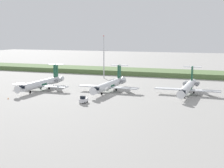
# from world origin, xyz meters

# --- Properties ---
(ground_plane) EXTENTS (500.00, 500.00, 0.00)m
(ground_plane) POSITION_xyz_m (0.00, 30.00, 0.00)
(ground_plane) COLOR #9E9B96
(grass_berm) EXTENTS (320.00, 20.00, 2.40)m
(grass_berm) POSITION_xyz_m (0.00, 62.83, 1.20)
(grass_berm) COLOR #597542
(grass_berm) RESTS_ON ground
(regional_jet_nearest) EXTENTS (22.81, 31.00, 9.00)m
(regional_jet_nearest) POSITION_xyz_m (-26.78, 0.86, 2.54)
(regional_jet_nearest) COLOR silver
(regional_jet_nearest) RESTS_ON ground
(regional_jet_second) EXTENTS (22.81, 31.00, 9.00)m
(regional_jet_second) POSITION_xyz_m (-1.36, 6.94, 2.54)
(regional_jet_second) COLOR silver
(regional_jet_second) RESTS_ON ground
(regional_jet_third) EXTENTS (22.81, 31.00, 9.00)m
(regional_jet_third) POSITION_xyz_m (26.73, 10.95, 2.54)
(regional_jet_third) COLOR silver
(regional_jet_third) RESTS_ON ground
(antenna_mast) EXTENTS (4.40, 0.50, 20.52)m
(antenna_mast) POSITION_xyz_m (-17.52, 40.82, 8.56)
(antenna_mast) COLOR #B2B2B7
(antenna_mast) RESTS_ON ground
(baggage_tug) EXTENTS (1.72, 3.20, 2.30)m
(baggage_tug) POSITION_xyz_m (-1.24, -16.12, 1.00)
(baggage_tug) COLOR silver
(baggage_tug) RESTS_ON ground
(safety_cone_mid_marker) EXTENTS (0.44, 0.44, 0.55)m
(safety_cone_mid_marker) POSITION_xyz_m (-27.13, -19.14, 0.28)
(safety_cone_mid_marker) COLOR orange
(safety_cone_mid_marker) RESTS_ON ground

